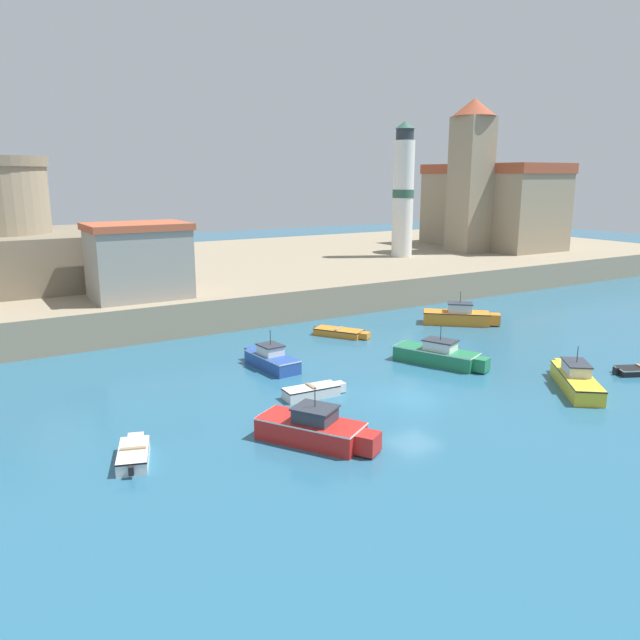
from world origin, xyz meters
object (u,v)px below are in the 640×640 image
Objects in this scene: dinghy_white_6 at (134,454)px; motorboat_green_2 at (439,355)px; motorboat_orange_4 at (459,316)px; motorboat_red_0 at (314,429)px; motorboat_blue_3 at (271,359)px; lighthouse at (403,192)px; church at (489,201)px; dinghy_white_7 at (313,391)px; harbor_shed_near_wharf at (139,260)px; fortress at (4,245)px; dinghy_orange_5 at (340,332)px; motorboat_yellow_1 at (576,379)px.

motorboat_green_2 is at bearing 10.72° from dinghy_white_6.
motorboat_orange_4 is 30.65m from dinghy_white_6.
motorboat_blue_3 is (3.32, 10.79, -0.08)m from motorboat_red_0.
motorboat_orange_4 is at bearing -116.67° from lighthouse.
motorboat_red_0 is at bearing -142.99° from church.
motorboat_green_2 is 1.12× the size of motorboat_orange_4.
motorboat_orange_4 reaches higher than dinghy_white_6.
motorboat_green_2 is at bearing 5.93° from dinghy_white_7.
harbor_shed_near_wharf is at bearing 73.31° from dinghy_white_6.
dinghy_white_7 is at bearing -94.20° from motorboat_blue_3.
fortress is at bearing 116.89° from motorboat_blue_3.
motorboat_orange_4 reaches higher than dinghy_white_7.
church reaches higher than dinghy_orange_5.
motorboat_green_2 is at bearing 114.12° from motorboat_yellow_1.
motorboat_green_2 is 36.03m from fortress.
lighthouse is (-15.03, -1.59, 1.33)m from church.
fortress reaches higher than motorboat_blue_3.
church is at bearing 0.35° from fortress.
motorboat_blue_3 is 0.28× the size of church.
motorboat_red_0 reaches higher than motorboat_green_2.
motorboat_yellow_1 is at bearing -4.93° from motorboat_red_0.
motorboat_orange_4 is (5.34, 14.76, 0.08)m from motorboat_yellow_1.
church is (30.38, 36.27, 7.80)m from motorboat_yellow_1.
harbor_shed_near_wharf reaches higher than motorboat_red_0.
motorboat_green_2 is 20.26m from dinghy_white_6.
motorboat_green_2 is 1.71× the size of dinghy_white_7.
dinghy_orange_5 is at bearing 53.47° from motorboat_red_0.
motorboat_red_0 is 25.12m from motorboat_orange_4.
harbor_shed_near_wharf reaches higher than motorboat_yellow_1.
motorboat_blue_3 is 13.62m from dinghy_white_6.
motorboat_blue_3 is at bearing 136.01° from motorboat_yellow_1.
motorboat_red_0 is 0.40× the size of fortress.
dinghy_orange_5 is at bearing 50.55° from dinghy_white_7.
dinghy_orange_5 is 0.23× the size of church.
lighthouse is at bearing 38.83° from dinghy_white_6.
lighthouse is at bearing -173.97° from church.
fortress is at bearing 127.65° from harbor_shed_near_wharf.
fortress is at bearing 178.21° from lighthouse.
dinghy_white_7 is 0.49× the size of harbor_shed_near_wharf.
lighthouse is (31.26, 33.31, 9.07)m from motorboat_red_0.
motorboat_orange_4 is (21.25, 13.38, 0.01)m from motorboat_red_0.
dinghy_white_6 is 32.82m from fortress.
dinghy_orange_5 is (7.85, 4.30, -0.27)m from motorboat_blue_3.
lighthouse is (20.09, 18.23, 9.42)m from dinghy_orange_5.
motorboat_green_2 is 45.04m from church.
dinghy_white_6 is 0.25× the size of fortress.
dinghy_orange_5 is at bearing -37.42° from harbor_shed_near_wharf.
motorboat_blue_3 is at bearing -141.13° from lighthouse.
motorboat_orange_4 is at bearing 8.24° from motorboat_blue_3.
motorboat_red_0 is 1.61× the size of dinghy_white_6.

